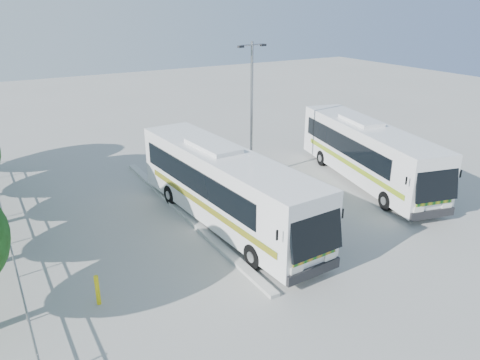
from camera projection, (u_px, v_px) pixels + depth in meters
ground at (245, 219)px, 22.33m from camera, size 100.00×100.00×0.00m
kerb_divider at (184, 213)px, 22.84m from camera, size 0.40×16.00×0.15m
railing at (4, 220)px, 20.61m from camera, size 0.06×22.00×1.00m
coach_main at (225, 186)px, 21.25m from camera, size 3.27×12.47×3.42m
coach_adjacent at (367, 152)px, 26.34m from camera, size 4.92×12.00×3.27m
lamppost at (252, 105)px, 26.16m from camera, size 1.89×0.43×7.73m
bollard at (97, 290)px, 15.92m from camera, size 0.18×0.18×1.11m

